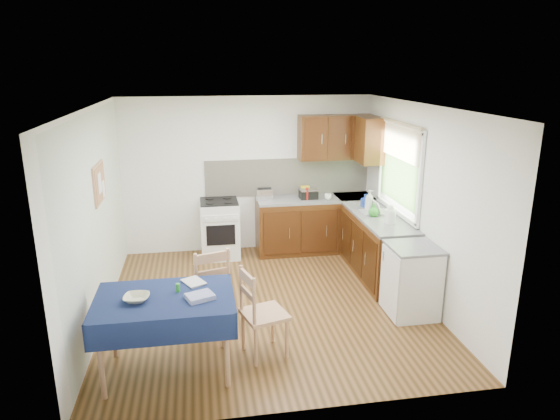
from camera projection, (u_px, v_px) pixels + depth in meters
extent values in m
plane|color=#442D12|center=(267.00, 304.00, 6.43)|extent=(4.20, 4.20, 0.00)
cube|color=white|center=(266.00, 106.00, 5.73)|extent=(4.00, 4.20, 0.02)
cube|color=white|center=(248.00, 175.00, 8.06)|extent=(4.00, 0.02, 2.50)
cube|color=white|center=(302.00, 281.00, 4.09)|extent=(4.00, 0.02, 2.50)
cube|color=silver|center=(95.00, 219.00, 5.76)|extent=(0.02, 4.20, 2.50)
cube|color=white|center=(421.00, 203.00, 6.39)|extent=(0.02, 4.20, 2.50)
cube|color=#361509|center=(315.00, 225.00, 8.18)|extent=(1.90, 0.60, 0.86)
cube|color=#361509|center=(377.00, 247.00, 7.19)|extent=(0.60, 1.70, 0.86)
cube|color=slate|center=(315.00, 199.00, 8.05)|extent=(1.90, 0.60, 0.04)
cube|color=slate|center=(379.00, 217.00, 7.06)|extent=(0.60, 1.70, 0.04)
cube|color=slate|center=(354.00, 197.00, 8.15)|extent=(0.60, 0.60, 0.04)
cube|color=beige|center=(288.00, 177.00, 8.17)|extent=(2.70, 0.02, 0.60)
cube|color=#361509|center=(336.00, 137.00, 7.95)|extent=(1.20, 0.35, 0.70)
cube|color=#361509|center=(371.00, 140.00, 7.62)|extent=(0.35, 0.50, 0.70)
cube|color=white|center=(220.00, 229.00, 7.92)|extent=(0.60, 0.60, 0.90)
cube|color=black|center=(219.00, 201.00, 7.80)|extent=(0.58, 0.58, 0.02)
cube|color=black|center=(221.00, 235.00, 7.64)|extent=(0.44, 0.01, 0.32)
cube|color=#335623|center=(399.00, 173.00, 6.98)|extent=(0.01, 1.40, 0.85)
cube|color=white|center=(402.00, 126.00, 6.80)|extent=(0.04, 1.48, 0.06)
cube|color=white|center=(396.00, 211.00, 7.13)|extent=(0.04, 1.48, 0.06)
cube|color=tan|center=(399.00, 143.00, 6.86)|extent=(0.02, 1.36, 0.44)
cube|color=white|center=(412.00, 282.00, 6.05)|extent=(0.55, 0.58, 0.85)
cube|color=slate|center=(414.00, 247.00, 5.93)|extent=(0.58, 0.60, 0.03)
cube|color=tan|center=(99.00, 183.00, 5.95)|extent=(0.02, 0.62, 0.47)
cube|color=#AE7749|center=(100.00, 183.00, 5.95)|extent=(0.01, 0.56, 0.41)
cube|color=white|center=(100.00, 183.00, 5.87)|extent=(0.00, 0.18, 0.24)
cube|color=white|center=(104.00, 189.00, 6.09)|extent=(0.00, 0.15, 0.20)
cube|color=#0F1D3F|center=(164.00, 299.00, 4.80)|extent=(1.29, 0.86, 0.03)
cube|color=#0F1D3F|center=(162.00, 332.00, 4.41)|extent=(1.33, 0.02, 0.26)
cube|color=#0F1D3F|center=(167.00, 290.00, 5.25)|extent=(1.33, 0.02, 0.26)
cube|color=#0F1D3F|center=(94.00, 315.00, 4.73)|extent=(0.02, 0.90, 0.26)
cube|color=#0F1D3F|center=(233.00, 304.00, 4.94)|extent=(0.02, 0.90, 0.26)
cylinder|color=tan|center=(101.00, 361.00, 4.49)|extent=(0.05, 0.05, 0.78)
cylinder|color=tan|center=(227.00, 350.00, 4.67)|extent=(0.05, 0.05, 0.78)
cylinder|color=tan|center=(113.00, 323.00, 5.16)|extent=(0.05, 0.05, 0.78)
cylinder|color=tan|center=(223.00, 314.00, 5.34)|extent=(0.05, 0.05, 0.78)
cube|color=tan|center=(208.00, 290.00, 5.70)|extent=(0.56, 0.56, 0.04)
cube|color=tan|center=(212.00, 265.00, 5.43)|extent=(0.40, 0.14, 0.32)
cylinder|color=tan|center=(219.00, 299.00, 6.01)|extent=(0.04, 0.04, 0.48)
cylinder|color=tan|center=(189.00, 305.00, 5.86)|extent=(0.04, 0.04, 0.48)
cylinder|color=tan|center=(229.00, 312.00, 5.69)|extent=(0.04, 0.04, 0.48)
cylinder|color=tan|center=(198.00, 319.00, 5.54)|extent=(0.04, 0.04, 0.48)
cube|color=tan|center=(264.00, 314.00, 5.19)|extent=(0.53, 0.53, 0.04)
cube|color=tan|center=(247.00, 286.00, 5.01)|extent=(0.14, 0.38, 0.31)
cylinder|color=tan|center=(287.00, 338.00, 5.17)|extent=(0.04, 0.04, 0.46)
cylinder|color=tan|center=(273.00, 323.00, 5.48)|extent=(0.04, 0.04, 0.46)
cylinder|color=tan|center=(256.00, 346.00, 5.03)|extent=(0.04, 0.04, 0.46)
cylinder|color=tan|center=(243.00, 330.00, 5.33)|extent=(0.04, 0.04, 0.46)
cube|color=silver|center=(264.00, 194.00, 7.90)|extent=(0.26, 0.16, 0.18)
cube|color=black|center=(264.00, 188.00, 7.87)|extent=(0.22, 0.02, 0.02)
cube|color=black|center=(308.00, 194.00, 7.98)|extent=(0.28, 0.24, 0.13)
cube|color=silver|center=(308.00, 189.00, 7.96)|extent=(0.28, 0.24, 0.03)
cylinder|color=#B4180E|center=(307.00, 194.00, 7.87)|extent=(0.05, 0.05, 0.20)
cube|color=yellow|center=(305.00, 191.00, 8.08)|extent=(0.14, 0.10, 0.18)
cube|color=#9A9A9F|center=(375.00, 212.00, 7.21)|extent=(0.39, 0.30, 0.02)
cylinder|color=white|center=(375.00, 207.00, 7.18)|extent=(0.05, 0.19, 0.19)
cylinder|color=white|center=(390.00, 216.00, 6.72)|extent=(0.15, 0.15, 0.19)
sphere|color=white|center=(390.00, 208.00, 6.69)|extent=(0.09, 0.09, 0.09)
imported|color=white|center=(328.00, 197.00, 7.91)|extent=(0.13, 0.13, 0.09)
imported|color=white|center=(369.00, 201.00, 7.25)|extent=(0.17, 0.17, 0.32)
imported|color=#1C3AA7|center=(365.00, 201.00, 7.49)|extent=(0.10, 0.10, 0.20)
imported|color=green|center=(374.00, 210.00, 7.02)|extent=(0.21, 0.21, 0.19)
imported|color=beige|center=(137.00, 298.00, 4.71)|extent=(0.26, 0.26, 0.06)
imported|color=white|center=(186.00, 284.00, 5.06)|extent=(0.27, 0.30, 0.02)
cylinder|color=green|center=(178.00, 288.00, 4.90)|extent=(0.04, 0.04, 0.09)
cube|color=#2A3B9C|center=(200.00, 297.00, 4.76)|extent=(0.31, 0.28, 0.04)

